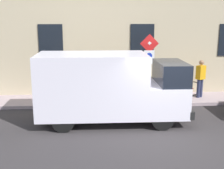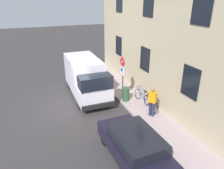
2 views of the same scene
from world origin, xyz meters
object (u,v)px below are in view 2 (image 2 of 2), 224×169
at_px(bicycle_blue, 142,96).
at_px(bicycle_red, 151,103).
at_px(delivery_van, 86,77).
at_px(litter_bin, 126,94).
at_px(parked_hatchback, 134,145).
at_px(pedestrian, 152,101).
at_px(sign_post_stacked, 122,72).

bearing_deg(bicycle_blue, bicycle_red, 173.77).
height_order(delivery_van, litter_bin, delivery_van).
xyz_separation_m(delivery_van, parked_hatchback, (0.15, -6.89, -0.60)).
bearing_deg(bicycle_blue, pedestrian, 161.42).
distance_m(parked_hatchback, bicycle_blue, 5.15).
distance_m(pedestrian, litter_bin, 2.34).
relative_size(parked_hatchback, bicycle_red, 2.36).
height_order(pedestrian, litter_bin, pedestrian).
relative_size(sign_post_stacked, bicycle_blue, 1.64).
bearing_deg(sign_post_stacked, parked_hatchback, -108.96).
bearing_deg(bicycle_red, parked_hatchback, 144.04).
xyz_separation_m(parked_hatchback, bicycle_blue, (2.82, 4.31, -0.22)).
xyz_separation_m(bicycle_red, pedestrian, (-0.37, -0.70, 0.56)).
bearing_deg(parked_hatchback, bicycle_blue, -34.68).
height_order(sign_post_stacked, litter_bin, sign_post_stacked).
height_order(sign_post_stacked, pedestrian, sign_post_stacked).
distance_m(bicycle_red, bicycle_blue, 1.00).
xyz_separation_m(bicycle_blue, litter_bin, (-0.92, 0.52, 0.08)).
bearing_deg(parked_hatchback, bicycle_red, -41.96).
height_order(sign_post_stacked, bicycle_blue, sign_post_stacked).
xyz_separation_m(bicycle_red, litter_bin, (-0.92, 1.52, 0.08)).
height_order(parked_hatchback, litter_bin, parked_hatchback).
relative_size(bicycle_blue, pedestrian, 1.00).
distance_m(delivery_van, bicycle_blue, 4.03).
xyz_separation_m(delivery_van, bicycle_red, (2.97, -3.59, -0.82)).
xyz_separation_m(sign_post_stacked, parked_hatchback, (-1.76, -5.12, -1.29)).
xyz_separation_m(sign_post_stacked, litter_bin, (0.14, -0.30, -1.44)).
distance_m(sign_post_stacked, litter_bin, 1.47).
distance_m(sign_post_stacked, bicycle_red, 2.59).
bearing_deg(bicycle_blue, parked_hatchback, 140.46).
xyz_separation_m(bicycle_blue, pedestrian, (-0.37, -1.70, 0.56)).
relative_size(sign_post_stacked, bicycle_red, 1.63).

